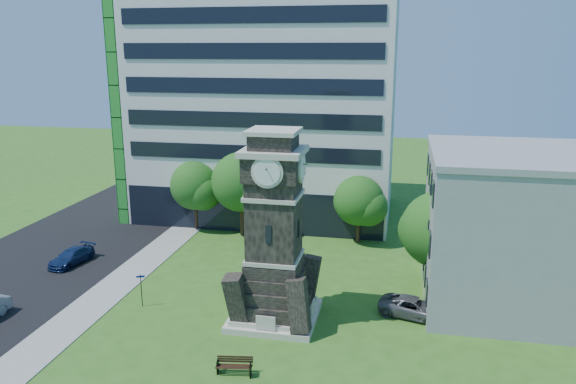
% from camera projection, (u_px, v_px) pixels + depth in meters
% --- Properties ---
extents(ground, '(160.00, 160.00, 0.00)m').
position_uv_depth(ground, '(221.00, 328.00, 34.80)').
color(ground, '#305F1B').
rests_on(ground, ground).
extents(sidewalk, '(3.00, 70.00, 0.06)m').
position_uv_depth(sidewalk, '(119.00, 283.00, 41.38)').
color(sidewalk, gray).
rests_on(sidewalk, ground).
extents(street, '(14.00, 80.00, 0.02)m').
position_uv_depth(street, '(17.00, 274.00, 43.03)').
color(street, black).
rests_on(street, ground).
extents(clock_tower, '(5.40, 5.40, 12.22)m').
position_uv_depth(clock_tower, '(274.00, 241.00, 34.79)').
color(clock_tower, beige).
rests_on(clock_tower, ground).
extents(office_tall, '(26.20, 15.11, 28.60)m').
position_uv_depth(office_tall, '(267.00, 75.00, 56.38)').
color(office_tall, white).
rests_on(office_tall, ground).
extents(office_low, '(15.20, 12.20, 10.40)m').
position_uv_depth(office_low, '(543.00, 229.00, 37.20)').
color(office_low, '#929597').
rests_on(office_low, ground).
extents(car_street_north, '(2.43, 4.46, 1.22)m').
position_uv_depth(car_street_north, '(71.00, 257.00, 45.01)').
color(car_street_north, '#11234C').
rests_on(car_street_north, ground).
extents(car_east_lot, '(4.96, 3.21, 1.27)m').
position_uv_depth(car_east_lot, '(415.00, 308.00, 36.16)').
color(car_east_lot, '#56575B').
rests_on(car_east_lot, ground).
extents(park_bench, '(1.92, 0.51, 0.99)m').
position_uv_depth(park_bench, '(234.00, 365.00, 29.81)').
color(park_bench, black).
rests_on(park_bench, ground).
extents(street_sign, '(0.55, 0.06, 2.29)m').
position_uv_depth(street_sign, '(141.00, 287.00, 37.40)').
color(street_sign, black).
rests_on(street_sign, ground).
extents(tree_nw, '(5.13, 4.66, 6.64)m').
position_uv_depth(tree_nw, '(196.00, 187.00, 52.87)').
color(tree_nw, '#332114').
rests_on(tree_nw, ground).
extents(tree_nc, '(6.01, 5.46, 7.78)m').
position_uv_depth(tree_nc, '(242.00, 184.00, 51.02)').
color(tree_nc, '#332114').
rests_on(tree_nc, ground).
extents(tree_ne, '(4.87, 4.43, 6.08)m').
position_uv_depth(tree_ne, '(360.00, 202.00, 49.25)').
color(tree_ne, '#332114').
rests_on(tree_ne, ground).
extents(tree_east, '(5.90, 5.37, 7.32)m').
position_uv_depth(tree_east, '(440.00, 232.00, 38.98)').
color(tree_east, '#332114').
rests_on(tree_east, ground).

